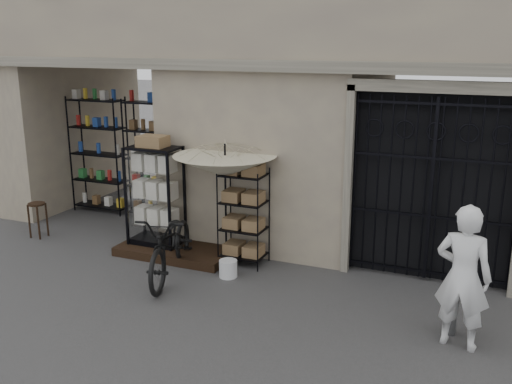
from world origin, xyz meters
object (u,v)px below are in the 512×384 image
at_px(bicycle, 173,276).
at_px(wire_rack, 244,218).
at_px(steel_bollard, 452,305).
at_px(market_umbrella, 225,160).
at_px(white_bucket, 228,269).
at_px(shopkeeper, 456,345).
at_px(wooden_stool, 38,219).
at_px(display_cabinet, 155,201).

bearing_deg(bicycle, wire_rack, 34.54).
height_order(wire_rack, steel_bollard, wire_rack).
relative_size(market_umbrella, white_bucket, 8.40).
bearing_deg(shopkeeper, wooden_stool, 0.99).
distance_m(wire_rack, shopkeeper, 3.87).
relative_size(display_cabinet, shopkeeper, 1.04).
height_order(display_cabinet, wire_rack, display_cabinet).
xyz_separation_m(white_bucket, bicycle, (-0.82, -0.33, -0.14)).
xyz_separation_m(wire_rack, steel_bollard, (3.40, -1.18, -0.40)).
distance_m(market_umbrella, white_bucket, 1.75).
xyz_separation_m(display_cabinet, wire_rack, (1.66, 0.06, -0.13)).
distance_m(display_cabinet, white_bucket, 1.93).
distance_m(wire_rack, wooden_stool, 4.18).
bearing_deg(white_bucket, bicycle, -158.25).
relative_size(bicycle, steel_bollard, 2.62).
bearing_deg(wire_rack, steel_bollard, -11.52).
relative_size(display_cabinet, white_bucket, 6.50).
height_order(white_bucket, wooden_stool, wooden_stool).
xyz_separation_m(wooden_stool, steel_bollard, (7.55, -0.90, 0.05)).
bearing_deg(wire_rack, bicycle, -122.95).
height_order(market_umbrella, steel_bollard, market_umbrella).
bearing_deg(shopkeeper, wire_rack, -12.77).
distance_m(wire_rack, white_bucket, 0.91).
relative_size(white_bucket, bicycle, 0.14).
bearing_deg(display_cabinet, market_umbrella, -0.13).
height_order(wire_rack, bicycle, wire_rack).
height_order(wooden_stool, steel_bollard, steel_bollard).
xyz_separation_m(white_bucket, steel_bollard, (3.40, -0.56, 0.26)).
relative_size(market_umbrella, wooden_stool, 3.62).
height_order(wire_rack, white_bucket, wire_rack).
height_order(market_umbrella, white_bucket, market_umbrella).
bearing_deg(display_cabinet, wire_rack, -0.51).
bearing_deg(display_cabinet, steel_bollard, -15.15).
xyz_separation_m(display_cabinet, white_bucket, (1.66, -0.56, -0.79)).
xyz_separation_m(display_cabinet, bicycle, (0.84, -0.89, -0.93)).
xyz_separation_m(market_umbrella, steel_bollard, (3.73, -1.18, -1.34)).
relative_size(bicycle, wooden_stool, 3.12).
relative_size(wooden_stool, steel_bollard, 0.84).
bearing_deg(shopkeeper, bicycle, 3.18).
bearing_deg(display_cabinet, white_bucket, -21.39).
distance_m(bicycle, steel_bollard, 4.25).
bearing_deg(market_umbrella, wooden_stool, -175.74).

